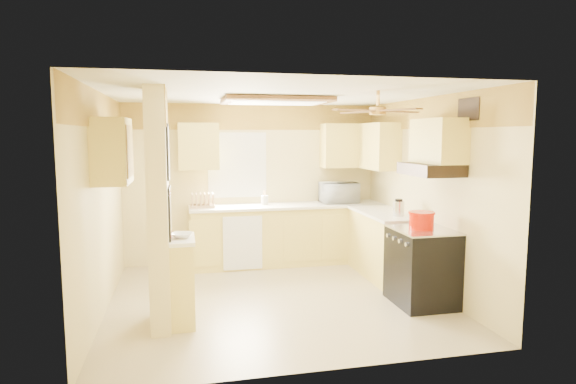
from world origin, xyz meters
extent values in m
plane|color=tan|center=(0.00, 0.00, 0.00)|extent=(4.00, 4.00, 0.00)
plane|color=white|center=(0.00, 0.00, 2.50)|extent=(4.00, 4.00, 0.00)
plane|color=beige|center=(0.00, 1.90, 1.25)|extent=(4.00, 0.00, 4.00)
plane|color=beige|center=(0.00, -1.90, 1.25)|extent=(4.00, 0.00, 4.00)
plane|color=beige|center=(-2.00, 0.00, 1.25)|extent=(0.00, 3.80, 3.80)
plane|color=beige|center=(2.00, 0.00, 1.25)|extent=(0.00, 3.80, 3.80)
cube|color=yellow|center=(0.00, 1.88, 2.30)|extent=(4.00, 0.02, 0.40)
cube|color=beige|center=(-1.35, -0.55, 1.25)|extent=(0.20, 0.70, 2.50)
cube|color=#FFE86D|center=(-1.13, -0.55, 0.45)|extent=(0.25, 0.55, 0.90)
cube|color=white|center=(-1.13, -0.55, 0.92)|extent=(0.28, 0.58, 0.04)
cube|color=#FFE86D|center=(0.50, 1.60, 0.45)|extent=(3.00, 0.60, 0.90)
cube|color=#FFE86D|center=(1.70, 0.60, 0.45)|extent=(0.60, 1.40, 0.90)
cube|color=white|center=(0.50, 1.59, 0.92)|extent=(3.04, 0.64, 0.04)
cube|color=white|center=(1.69, 0.60, 0.92)|extent=(0.64, 1.44, 0.04)
cube|color=white|center=(-0.25, 1.29, 0.43)|extent=(0.58, 0.02, 0.80)
cube|color=white|center=(-0.25, 1.89, 1.55)|extent=(0.92, 0.02, 1.02)
cube|color=white|center=(-0.25, 1.89, 1.55)|extent=(0.80, 0.02, 0.90)
cube|color=#FFE86D|center=(-0.85, 1.72, 1.85)|extent=(0.60, 0.35, 0.70)
cube|color=#FFE86D|center=(1.55, 1.72, 1.85)|extent=(0.90, 0.35, 0.70)
cube|color=#FFE86D|center=(1.82, 1.25, 1.85)|extent=(0.35, 1.00, 0.70)
cube|color=#FFE86D|center=(-1.82, -0.25, 1.85)|extent=(0.35, 0.75, 0.70)
cube|color=#FFE86D|center=(1.82, -0.55, 1.95)|extent=(0.35, 0.76, 0.52)
cube|color=black|center=(1.67, -0.55, 0.45)|extent=(0.65, 0.76, 0.90)
cube|color=silver|center=(1.67, -0.55, 0.91)|extent=(0.66, 0.77, 0.02)
cylinder|color=silver|center=(1.34, -0.80, 0.80)|extent=(0.03, 0.05, 0.05)
cylinder|color=silver|center=(1.34, -0.63, 0.80)|extent=(0.03, 0.05, 0.05)
cylinder|color=silver|center=(1.34, -0.47, 0.80)|extent=(0.03, 0.05, 0.05)
cylinder|color=silver|center=(1.34, -0.30, 0.80)|extent=(0.03, 0.05, 0.05)
cube|color=black|center=(1.74, -0.55, 1.62)|extent=(0.50, 0.76, 0.14)
cube|color=black|center=(-1.24, -0.55, 1.85)|extent=(0.02, 0.42, 0.57)
cube|color=white|center=(-1.23, -0.55, 1.85)|extent=(0.01, 0.37, 0.52)
cube|color=black|center=(-1.24, -0.55, 1.20)|extent=(0.02, 0.42, 0.57)
cube|color=yellow|center=(-1.23, -0.55, 1.20)|extent=(0.01, 0.37, 0.52)
cube|color=brown|center=(0.10, 0.50, 2.46)|extent=(1.35, 0.95, 0.06)
cube|color=white|center=(0.10, 0.50, 2.44)|extent=(1.15, 0.75, 0.02)
cylinder|color=gold|center=(1.00, -0.70, 2.42)|extent=(0.04, 0.04, 0.16)
cylinder|color=gold|center=(1.00, -0.70, 2.28)|extent=(0.18, 0.18, 0.08)
cube|color=brown|center=(1.30, -0.59, 2.28)|extent=(0.55, 0.28, 0.01)
cube|color=brown|center=(0.89, -0.40, 2.28)|extent=(0.28, 0.55, 0.01)
cube|color=brown|center=(0.70, -0.81, 2.28)|extent=(0.55, 0.28, 0.01)
cube|color=brown|center=(1.11, -1.00, 2.28)|extent=(0.28, 0.55, 0.01)
cube|color=black|center=(1.98, -0.90, 2.30)|extent=(0.02, 0.40, 0.25)
imported|color=white|center=(1.35, 1.62, 1.10)|extent=(0.60, 0.41, 0.33)
imported|color=white|center=(-1.12, -0.56, 0.97)|extent=(0.26, 0.26, 0.05)
cylinder|color=red|center=(1.64, -0.55, 1.01)|extent=(0.29, 0.29, 0.18)
cylinder|color=red|center=(1.64, -0.55, 1.11)|extent=(0.31, 0.31, 0.02)
cylinder|color=silver|center=(1.72, 0.23, 1.04)|extent=(0.15, 0.15, 0.20)
cylinder|color=black|center=(1.72, 0.23, 1.15)|extent=(0.10, 0.10, 0.03)
cube|color=#DCB07F|center=(-0.81, 1.60, 0.96)|extent=(0.37, 0.28, 0.04)
cube|color=#DCB07F|center=(-0.96, 1.60, 1.04)|extent=(0.02, 0.25, 0.21)
cube|color=#DCB07F|center=(-0.90, 1.60, 1.04)|extent=(0.02, 0.25, 0.21)
cube|color=#DCB07F|center=(-0.84, 1.60, 1.04)|extent=(0.02, 0.25, 0.21)
cube|color=#DCB07F|center=(-0.78, 1.60, 1.04)|extent=(0.02, 0.25, 0.21)
cube|color=#DCB07F|center=(-0.72, 1.60, 1.04)|extent=(0.02, 0.25, 0.21)
cube|color=#DCB07F|center=(-0.66, 1.60, 1.04)|extent=(0.02, 0.25, 0.21)
cylinder|color=white|center=(-0.90, 1.60, 1.04)|extent=(0.01, 0.21, 0.21)
cylinder|color=white|center=(-0.78, 1.60, 1.04)|extent=(0.01, 0.21, 0.21)
cylinder|color=white|center=(0.15, 1.67, 1.01)|extent=(0.11, 0.11, 0.14)
cylinder|color=#DCB07F|center=(0.17, 1.67, 1.05)|extent=(0.01, 0.01, 0.22)
cylinder|color=#DCB07F|center=(0.15, 1.69, 1.05)|extent=(0.01, 0.01, 0.22)
cylinder|color=#DCB07F|center=(0.13, 1.67, 1.05)|extent=(0.01, 0.01, 0.22)
cylinder|color=#DCB07F|center=(0.15, 1.65, 1.05)|extent=(0.01, 0.01, 0.22)
camera|label=1|loc=(-1.10, -5.67, 2.02)|focal=30.00mm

